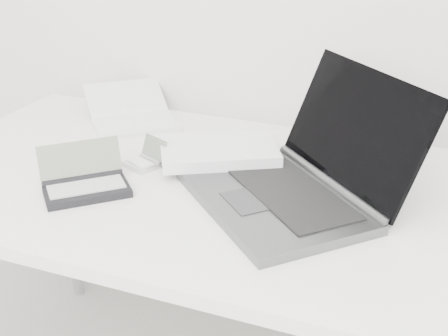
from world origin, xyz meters
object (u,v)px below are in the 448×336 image
at_px(laptop_large, 275,171).
at_px(palmtop_charcoal, 85,183).
at_px(netbook_open_white, 132,116).
at_px(desk, 243,206).

relative_size(laptop_large, palmtop_charcoal, 3.03).
height_order(laptop_large, netbook_open_white, laptop_large).
bearing_deg(desk, palmtop_charcoal, -154.96).
distance_m(laptop_large, palmtop_charcoal, 0.42).
xyz_separation_m(laptop_large, palmtop_charcoal, (-0.38, -0.17, -0.02)).
relative_size(netbook_open_white, palmtop_charcoal, 1.62).
height_order(netbook_open_white, palmtop_charcoal, palmtop_charcoal).
xyz_separation_m(netbook_open_white, palmtop_charcoal, (0.12, -0.41, 0.00)).
relative_size(desk, netbook_open_white, 4.45).
bearing_deg(palmtop_charcoal, netbook_open_white, 62.42).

